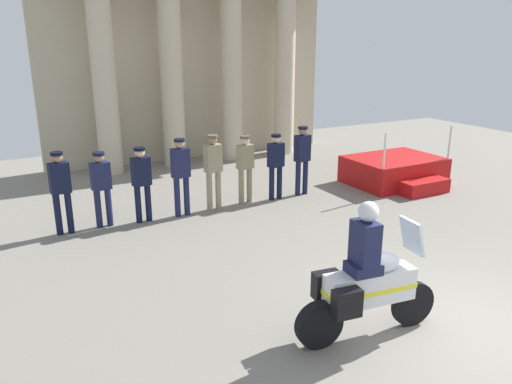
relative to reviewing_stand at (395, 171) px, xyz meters
The scene contains 12 objects.
ground_plane 7.23m from the reviewing_stand, 125.18° to the right, with size 28.00×28.00×0.00m, color gray.
colonnade_backdrop 7.10m from the reviewing_stand, 123.87° to the left, with size 9.46×1.52×6.38m.
reviewing_stand is the anchor object (origin of this frame).
officer_in_row_0 8.53m from the reviewing_stand, behind, with size 0.40×0.26×1.70m.
officer_in_row_1 7.73m from the reviewing_stand, behind, with size 0.40×0.26×1.60m.
officer_in_row_2 6.92m from the reviewing_stand, behind, with size 0.40×0.26×1.64m.
officer_in_row_3 6.06m from the reviewing_stand, behind, with size 0.40×0.26×1.75m.
officer_in_row_4 5.28m from the reviewing_stand, behind, with size 0.40×0.26×1.75m.
officer_in_row_5 4.43m from the reviewing_stand, behind, with size 0.40×0.26×1.64m.
officer_in_row_6 3.64m from the reviewing_stand, behind, with size 0.40×0.26×1.62m.
officer_in_row_7 2.90m from the reviewing_stand, behind, with size 0.40×0.26×1.74m.
motorcycle_with_rider 7.72m from the reviewing_stand, 136.34° to the right, with size 2.09×0.74×1.90m.
Camera 1 is at (-5.42, -3.87, 3.82)m, focal length 35.07 mm.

